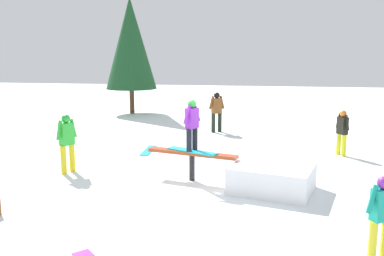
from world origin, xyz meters
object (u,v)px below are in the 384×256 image
rail_feature (192,156)px  pine_tree_near (131,43)px  main_rider_on_rail (192,127)px  bystander_black (342,130)px  bystander_green (67,140)px  bystander_brown (217,110)px  loose_snowboard_cyan (149,150)px  bystander_teal (381,213)px

rail_feature → pine_tree_near: (5.00, -11.06, 2.97)m
main_rider_on_rail → bystander_black: 5.37m
main_rider_on_rail → bystander_green: 3.42m
bystander_brown → loose_snowboard_cyan: bystander_brown is taller
bystander_teal → loose_snowboard_cyan: bystander_teal is taller
rail_feature → main_rider_on_rail: 0.75m
bystander_green → loose_snowboard_cyan: size_ratio=1.11×
main_rider_on_rail → bystander_green: size_ratio=0.86×
main_rider_on_rail → bystander_green: (3.38, -0.13, -0.49)m
rail_feature → bystander_brown: size_ratio=1.47×
bystander_black → pine_tree_near: 12.31m
rail_feature → main_rider_on_rail: (0.00, 0.00, 0.75)m
loose_snowboard_cyan → pine_tree_near: bearing=18.0°
bystander_green → loose_snowboard_cyan: (-1.45, -2.84, -0.88)m
bystander_green → bystander_brown: bystander_brown is taller
rail_feature → bystander_teal: size_ratio=1.75×
main_rider_on_rail → bystander_teal: bearing=160.3°
bystander_green → bystander_teal: bearing=-90.2°
bystander_brown → loose_snowboard_cyan: bearing=-148.9°
bystander_green → rail_feature: bearing=-64.0°
rail_feature → bystander_brown: bearing=-74.3°
rail_feature → loose_snowboard_cyan: (1.94, -2.97, -0.62)m
bystander_black → bystander_brown: (4.26, -3.25, 0.10)m
loose_snowboard_cyan → bystander_black: bearing=-89.2°
pine_tree_near → main_rider_on_rail: bearing=114.3°
loose_snowboard_cyan → main_rider_on_rail: bearing=-149.6°
pine_tree_near → bystander_teal: bearing=120.2°
main_rider_on_rail → bystander_black: bearing=-115.4°
bystander_teal → loose_snowboard_cyan: 8.61m
bystander_teal → loose_snowboard_cyan: bearing=-78.7°
bystander_brown → pine_tree_near: bearing=105.7°
bystander_brown → bystander_teal: size_ratio=1.19×
rail_feature → bystander_brown: (0.09, -6.59, 0.27)m
rail_feature → bystander_black: size_ratio=1.65×
bystander_green → bystander_teal: 7.88m
bystander_green → pine_tree_near: bearing=36.6°
bystander_teal → bystander_green: bearing=-56.9°
rail_feature → loose_snowboard_cyan: rail_feature is taller
bystander_black → bystander_green: bearing=-95.1°
bystander_black → bystander_brown: 5.36m
bystander_brown → bystander_green: bearing=-148.9°
main_rider_on_rail → bystander_brown: 6.61m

